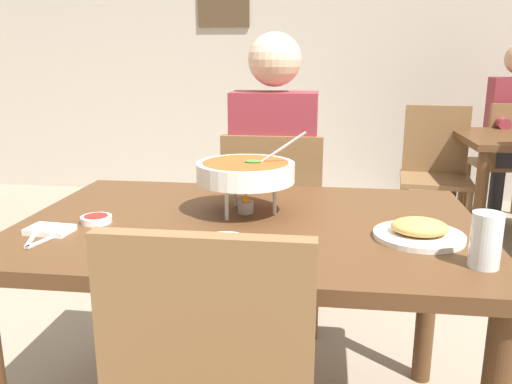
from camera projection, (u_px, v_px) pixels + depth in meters
cafe_rear_partition at (303, 22)px, 4.46m from camera, size 10.00×0.10×3.00m
dining_table_main at (249, 253)px, 1.58m from camera, size 1.34×0.90×0.74m
chair_diner_main at (273, 220)px, 2.32m from camera, size 0.44×0.44×0.90m
diner_main at (275, 166)px, 2.30m from camera, size 0.40×0.45×1.31m
curry_bowl at (246, 172)px, 1.61m from camera, size 0.33×0.30×0.26m
rice_plate at (225, 248)px, 1.28m from camera, size 0.24×0.24×0.06m
appetizer_plate at (419, 231)px, 1.40m from camera, size 0.24×0.24×0.06m
sauce_dish at (96, 219)px, 1.54m from camera, size 0.09×0.09×0.02m
napkin_folded at (50, 230)px, 1.45m from camera, size 0.13×0.09×0.02m
fork_utensil at (33, 237)px, 1.41m from camera, size 0.07×0.16×0.01m
spoon_utensil at (51, 238)px, 1.40m from camera, size 0.06×0.17×0.01m
drink_glass at (486, 243)px, 1.20m from camera, size 0.07×0.07×0.13m
chair_bg_left at (510, 157)px, 3.80m from camera, size 0.47×0.47×0.90m
chair_bg_right at (435, 166)px, 3.48m from camera, size 0.49×0.49×0.90m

